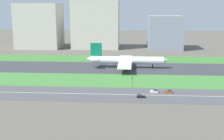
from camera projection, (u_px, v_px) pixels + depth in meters
ground_plane at (107, 68)px, 231.98m from camera, size 800.00×800.00×0.00m
runway at (107, 68)px, 231.97m from camera, size 280.00×46.00×0.10m
grass_median_north at (111, 59)px, 271.97m from camera, size 280.00×36.00×0.10m
grass_median_south at (102, 80)px, 191.96m from camera, size 280.00×36.00×0.10m
highway at (95, 94)px, 160.74m from camera, size 280.00×28.00×0.10m
highway_centerline at (95, 94)px, 160.73m from camera, size 266.00×0.50×0.01m
airliner at (126, 60)px, 229.66m from camera, size 65.00×56.00×19.70m
car_0 at (141, 96)px, 154.00m from camera, size 4.40×1.80×2.00m
car_2 at (168, 91)px, 162.68m from camera, size 4.40×1.80×2.00m
car_3 at (154, 91)px, 163.21m from camera, size 4.40×1.80×2.00m
traffic_light at (132, 81)px, 171.16m from camera, size 0.36×0.50×7.20m
terminal_building at (39, 26)px, 343.93m from camera, size 50.05×38.19×51.90m
hangar_building at (96, 25)px, 339.00m from camera, size 54.01×29.85×55.38m
office_tower at (165, 32)px, 335.31m from camera, size 37.84×38.66×38.24m
fuel_tank_west at (101, 38)px, 387.01m from camera, size 23.90×23.90×15.35m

